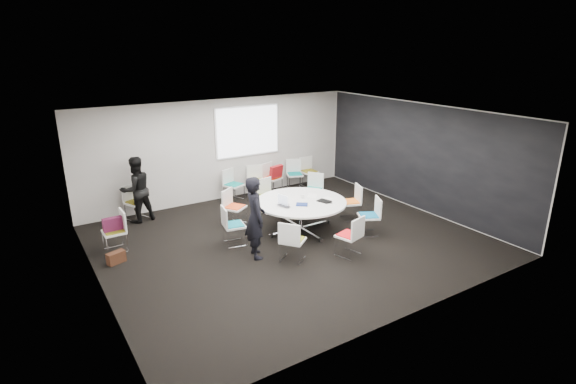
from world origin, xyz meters
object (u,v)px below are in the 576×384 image
chair_ring_h (369,223)px  laptop (285,205)px  chair_ring_c (269,202)px  chair_back_e (309,177)px  chair_ring_a (350,209)px  chair_back_a (234,191)px  brown_bag (116,258)px  chair_ring_f (292,248)px  chair_ring_d (235,214)px  maroon_bag (113,224)px  conference_table (301,209)px  person_back (136,190)px  chair_ring_e (234,233)px  cup (303,196)px  chair_ring_g (349,243)px  chair_spare_left (116,239)px  chair_back_d (295,180)px  chair_ring_b (313,196)px  person_main (255,217)px  chair_person_back (137,209)px  chair_back_c (272,184)px  chair_back_b (256,187)px

chair_ring_h → laptop: chair_ring_h is taller
chair_ring_c → chair_back_e: 2.58m
chair_ring_a → chair_back_e: 2.96m
chair_back_a → brown_bag: chair_back_a is taller
chair_ring_f → chair_ring_a: bearing=77.5°
chair_ring_d → laptop: size_ratio=2.75×
maroon_bag → conference_table: bearing=-16.5°
person_back → chair_ring_e: bearing=107.8°
cup → chair_ring_g: bearing=-91.6°
chair_spare_left → person_back: size_ratio=0.54×
chair_ring_d → chair_back_d: 3.25m
chair_ring_b → chair_ring_h: bearing=146.8°
chair_back_a → chair_back_d: size_ratio=1.00×
chair_ring_c → person_main: person_main is taller
chair_ring_d → brown_bag: chair_ring_d is taller
chair_ring_d → chair_ring_c: bearing=162.3°
brown_bag → chair_back_a: bearing=30.8°
chair_person_back → person_back: (0.01, -0.16, 0.55)m
chair_ring_g → chair_person_back: same height
chair_ring_b → chair_ring_f: (-2.25, -2.46, 0.00)m
chair_back_c → chair_back_d: 0.77m
chair_back_d → chair_ring_h: bearing=105.4°
conference_table → chair_back_d: bearing=59.3°
chair_person_back → laptop: size_ratio=2.75×
chair_ring_b → chair_ring_d: same height
chair_ring_d → chair_ring_e: 1.13m
person_back → brown_bag: person_back is taller
laptop → chair_ring_g: bearing=-175.7°
chair_back_c → maroon_bag: (-4.83, -1.63, 0.34)m
chair_back_b → person_back: 3.43m
chair_back_c → chair_back_d: size_ratio=1.00×
chair_back_b → chair_ring_a: bearing=131.8°
chair_ring_h → chair_ring_d: bearing=74.3°
chair_ring_h → cup: (-1.05, 1.19, 0.50)m
chair_ring_e → person_back: person_back is taller
chair_ring_b → chair_ring_g: (-1.13, -2.89, 0.00)m
conference_table → chair_back_e: (2.18, 2.79, -0.25)m
chair_ring_a → chair_ring_d: (-2.62, 1.22, 0.00)m
chair_ring_b → chair_ring_g: size_ratio=1.00×
chair_ring_g → laptop: bearing=94.5°
chair_ring_d → chair_back_c: same height
chair_back_d → chair_person_back: size_ratio=1.00×
chair_ring_a → chair_back_c: size_ratio=1.00×
chair_ring_c → person_back: 3.31m
conference_table → chair_ring_e: (-1.69, 0.13, -0.25)m
maroon_bag → chair_back_b: bearing=20.6°
conference_table → laptop: laptop is taller
chair_back_a → laptop: bearing=64.4°
chair_ring_d → chair_back_a: same height
chair_ring_c → cup: 1.41m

